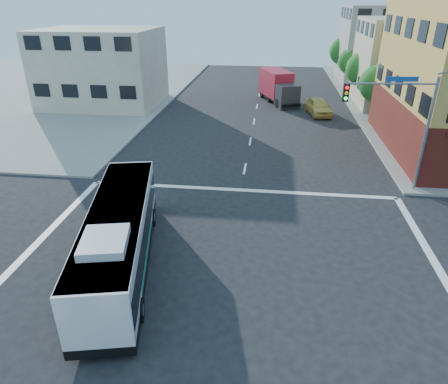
# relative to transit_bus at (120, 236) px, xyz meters

# --- Properties ---
(ground) EXTENTS (120.00, 120.00, 0.00)m
(ground) POSITION_rel_transit_bus_xyz_m (4.60, -0.97, -1.58)
(ground) COLOR black
(ground) RESTS_ON ground
(building_east_near) EXTENTS (12.06, 10.06, 9.00)m
(building_east_near) POSITION_rel_transit_bus_xyz_m (21.58, 33.01, 2.93)
(building_east_near) COLOR #B5AA8A
(building_east_near) RESTS_ON ground
(building_east_far) EXTENTS (12.06, 10.06, 10.00)m
(building_east_far) POSITION_rel_transit_bus_xyz_m (21.58, 47.01, 3.43)
(building_east_far) COLOR gray
(building_east_far) RESTS_ON ground
(building_west) EXTENTS (12.06, 10.06, 8.00)m
(building_west) POSITION_rel_transit_bus_xyz_m (-12.42, 29.01, 2.43)
(building_west) COLOR beige
(building_west) RESTS_ON ground
(signal_mast_ne) EXTENTS (7.91, 1.13, 8.07)m
(signal_mast_ne) POSITION_rel_transit_bus_xyz_m (13.68, 9.65, 3.40)
(signal_mast_ne) COLOR slate
(signal_mast_ne) RESTS_ON ground
(street_tree_a) EXTENTS (3.60, 3.60, 5.53)m
(street_tree_a) POSITION_rel_transit_bus_xyz_m (16.50, 26.95, 2.01)
(street_tree_a) COLOR #371F14
(street_tree_a) RESTS_ON ground
(street_tree_b) EXTENTS (3.80, 3.80, 5.79)m
(street_tree_b) POSITION_rel_transit_bus_xyz_m (16.50, 34.95, 2.17)
(street_tree_b) COLOR #371F14
(street_tree_b) RESTS_ON ground
(street_tree_c) EXTENTS (3.40, 3.40, 5.29)m
(street_tree_c) POSITION_rel_transit_bus_xyz_m (16.50, 42.95, 1.88)
(street_tree_c) COLOR #371F14
(street_tree_c) RESTS_ON ground
(street_tree_d) EXTENTS (4.00, 4.00, 6.03)m
(street_tree_d) POSITION_rel_transit_bus_xyz_m (16.50, 50.95, 2.30)
(street_tree_d) COLOR #371F14
(street_tree_d) RESTS_ON ground
(transit_bus) EXTENTS (4.61, 11.14, 3.22)m
(transit_bus) POSITION_rel_transit_bus_xyz_m (0.00, 0.00, 0.00)
(transit_bus) COLOR black
(transit_bus) RESTS_ON ground
(box_truck) EXTENTS (4.83, 7.92, 3.44)m
(box_truck) POSITION_rel_transit_bus_xyz_m (6.85, 32.46, 0.09)
(box_truck) COLOR #2A292F
(box_truck) RESTS_ON ground
(parked_car) EXTENTS (2.85, 5.14, 1.66)m
(parked_car) POSITION_rel_transit_bus_xyz_m (11.00, 27.48, -0.75)
(parked_car) COLOR gold
(parked_car) RESTS_ON ground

